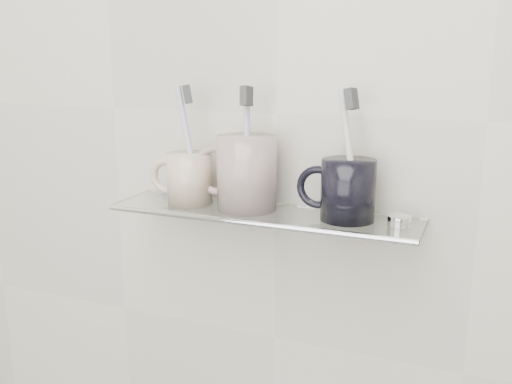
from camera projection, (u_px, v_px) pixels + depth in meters
The scene contains 18 objects.
wall_back at pixel (276, 114), 0.93m from camera, with size 2.50×2.50×0.00m, color beige.
shelf_glass at pixel (262, 214), 0.91m from camera, with size 0.50×0.12×0.01m, color silver.
shelf_rail at pixel (248, 223), 0.86m from camera, with size 0.01×0.01×0.50m, color silver.
bracket_left at pixel (164, 201), 1.03m from camera, with size 0.02×0.02×0.03m, color silver.
bracket_right at pixel (400, 227), 0.88m from camera, with size 0.02×0.02×0.03m, color silver.
mug_left at pixel (190, 178), 0.95m from camera, with size 0.08×0.08×0.08m, color beige.
mug_left_handle at pixel (167, 176), 0.97m from camera, with size 0.06×0.06×0.01m, color beige.
toothbrush_left at pixel (189, 144), 0.94m from camera, with size 0.01×0.01×0.19m, color silver.
bristles_left at pixel (187, 94), 0.92m from camera, with size 0.01×0.02×0.03m, color #353638.
mug_center at pixel (247, 173), 0.91m from camera, with size 0.10×0.10×0.12m, color silver.
mug_center_handle at pixel (216, 170), 0.93m from camera, with size 0.08×0.08×0.01m, color silver.
toothbrush_center at pixel (247, 147), 0.90m from camera, with size 0.01×0.01×0.19m, color #9E9ABF.
bristles_center at pixel (246, 96), 0.88m from camera, with size 0.01×0.02×0.03m, color #353638.
mug_right at pixel (348, 190), 0.85m from camera, with size 0.08×0.08×0.09m, color black.
mug_right_handle at pixel (318, 187), 0.87m from camera, with size 0.07×0.07×0.01m, color black.
toothbrush_right at pixel (349, 154), 0.84m from camera, with size 0.01×0.01×0.19m, color silver.
bristles_right at pixel (352, 99), 0.82m from camera, with size 0.01×0.02×0.03m, color #353638.
chrome_cap at pixel (399, 220), 0.83m from camera, with size 0.04×0.04×0.01m, color silver.
Camera 1 is at (0.32, 0.22, 1.34)m, focal length 40.00 mm.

